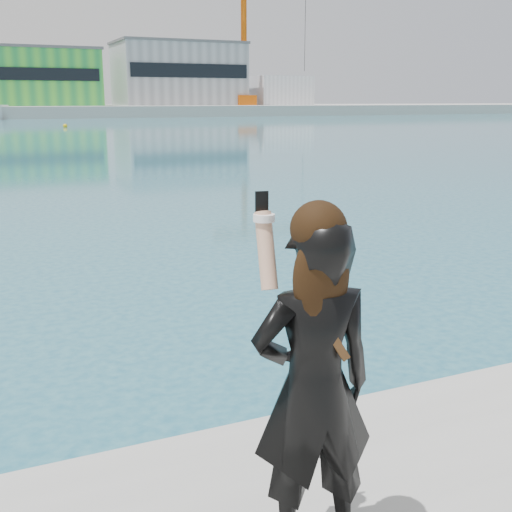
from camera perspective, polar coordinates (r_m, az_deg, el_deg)
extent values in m
cube|color=green|center=(131.36, -20.75, 14.57)|extent=(30.00, 16.00, 10.00)
cube|color=black|center=(123.30, -20.49, 14.94)|extent=(28.50, 0.20, 2.20)
cube|color=#59595B|center=(131.62, -20.95, 16.85)|extent=(30.60, 16.32, 0.50)
cube|color=gray|center=(137.50, -6.88, 15.67)|extent=(25.00, 15.00, 12.00)
cube|color=black|center=(130.31, -5.84, 16.08)|extent=(23.75, 0.20, 2.64)
cube|color=#59595B|center=(137.86, -6.96, 18.27)|extent=(25.50, 15.30, 0.50)
cube|color=silver|center=(143.82, 2.06, 14.47)|extent=(12.00, 10.00, 6.00)
cube|color=#D2550C|center=(135.98, -1.07, 13.68)|extent=(4.00, 4.00, 2.00)
cylinder|color=#D2550C|center=(136.50, -1.09, 18.72)|extent=(1.20, 1.20, 22.00)
cylinder|color=black|center=(142.77, 4.39, 19.27)|extent=(0.10, 0.10, 16.00)
cylinder|color=silver|center=(126.22, -13.93, 14.65)|extent=(0.16, 0.16, 8.00)
cube|color=#F8110E|center=(126.45, -13.74, 16.21)|extent=(1.20, 0.04, 0.80)
sphere|color=gold|center=(78.46, -16.60, 10.91)|extent=(0.50, 0.50, 0.50)
imported|color=black|center=(3.29, 5.12, -11.73)|extent=(0.70, 0.52, 1.77)
sphere|color=black|center=(3.01, 5.59, 2.41)|extent=(0.27, 0.27, 0.27)
ellipsoid|color=black|center=(3.02, 5.83, -1.93)|extent=(0.29, 0.15, 0.47)
cylinder|color=tan|center=(3.08, 0.91, 0.48)|extent=(0.11, 0.22, 0.38)
cylinder|color=white|center=(3.09, 0.72, 3.42)|extent=(0.11, 0.11, 0.04)
cube|color=black|center=(3.11, 0.51, 4.61)|extent=(0.07, 0.02, 0.13)
cube|color=#4C2D14|center=(3.09, 6.34, -6.38)|extent=(0.25, 0.06, 0.36)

